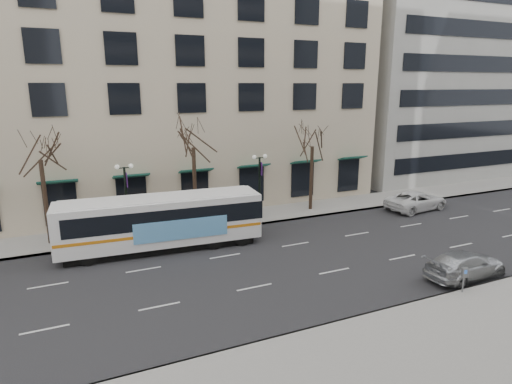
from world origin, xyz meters
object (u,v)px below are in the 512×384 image
lamp_post_left (126,197)px  white_pickup (416,201)px  tree_far_left (39,145)px  tree_far_mid (193,134)px  city_bus (162,221)px  pay_station (464,274)px  lamp_post_right (260,183)px  tree_far_right (313,135)px  silver_car (465,265)px

lamp_post_left → white_pickup: size_ratio=0.92×
lamp_post_left → tree_far_left: bearing=173.2°
tree_far_mid → lamp_post_left: tree_far_mid is taller
city_bus → pay_station: (12.57, -12.44, -0.79)m
tree_far_left → city_bus: bearing=-28.3°
lamp_post_right → tree_far_right: bearing=6.9°
pay_station → silver_car: bearing=57.3°
tree_far_left → silver_car: tree_far_left is taller
lamp_post_left → city_bus: lamp_post_left is taller
city_bus → pay_station: size_ratio=9.76×
city_bus → white_pickup: size_ratio=2.28×
silver_car → tree_far_left: bearing=52.3°
lamp_post_right → silver_car: bearing=-66.3°
city_bus → silver_car: 18.15m
white_pickup → tree_far_right: bearing=61.7°
tree_far_right → city_bus: tree_far_right is taller
pay_station → tree_far_right: bearing=106.4°
city_bus → pay_station: 17.71m
tree_far_left → city_bus: (6.78, -3.66, -4.80)m
tree_far_left → lamp_post_left: (5.01, -0.60, -3.75)m
tree_far_mid → tree_far_right: bearing=-0.0°
lamp_post_left → pay_station: (14.35, -15.50, -1.83)m
lamp_post_right → city_bus: size_ratio=0.40×
silver_car → pay_station: (-1.81, -1.45, 0.38)m
tree_far_left → lamp_post_left: 6.29m
tree_far_left → city_bus: 9.08m
white_pickup → lamp_post_right: bearing=71.9°
city_bus → silver_car: (14.39, -11.00, -1.17)m
city_bus → tree_far_left: bearing=155.4°
lamp_post_right → white_pickup: lamp_post_right is taller
tree_far_left → white_pickup: bearing=-6.8°
tree_far_right → lamp_post_left: tree_far_right is taller
lamp_post_right → silver_car: size_ratio=1.03×
tree_far_right → lamp_post_left: size_ratio=1.55×
tree_far_left → tree_far_right: tree_far_left is taller
white_pickup → pay_station: white_pickup is taller
tree_far_right → silver_car: bearing=-85.4°
pay_station → white_pickup: bearing=73.3°
tree_far_right → lamp_post_left: bearing=-177.7°
tree_far_mid → pay_station: tree_far_mid is taller
lamp_post_right → pay_station: bearing=-74.3°
lamp_post_right → silver_car: lamp_post_right is taller
tree_far_right → tree_far_mid: bearing=180.0°
tree_far_mid → tree_far_right: (10.00, -0.00, -0.48)m
tree_far_mid → silver_car: tree_far_mid is taller
tree_far_mid → lamp_post_left: bearing=-173.1°
city_bus → white_pickup: city_bus is taller
tree_far_mid → white_pickup: size_ratio=1.50×
tree_far_mid → lamp_post_right: 6.41m
tree_far_left → silver_car: (21.17, -14.65, -5.96)m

